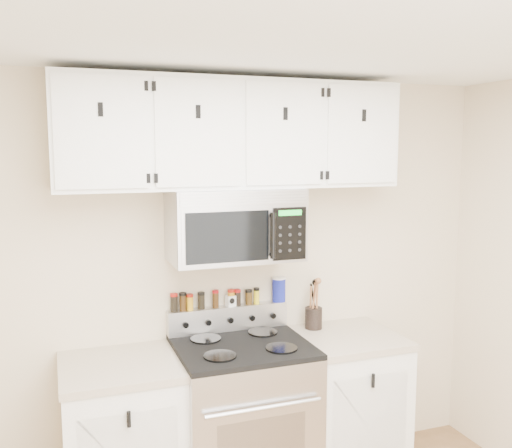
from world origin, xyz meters
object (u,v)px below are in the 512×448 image
(range, at_px, (243,420))
(utensil_crock, at_px, (314,316))
(microwave, at_px, (235,225))
(salt_canister, at_px, (279,289))

(range, bearing_deg, utensil_crock, 20.68)
(utensil_crock, bearing_deg, microwave, -171.58)
(range, height_order, salt_canister, salt_canister)
(microwave, bearing_deg, range, -90.23)
(microwave, height_order, utensil_crock, microwave)
(microwave, height_order, salt_canister, microwave)
(range, height_order, microwave, microwave)
(range, xyz_separation_m, salt_canister, (0.34, 0.28, 0.69))
(microwave, bearing_deg, utensil_crock, 8.42)
(microwave, relative_size, utensil_crock, 2.38)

